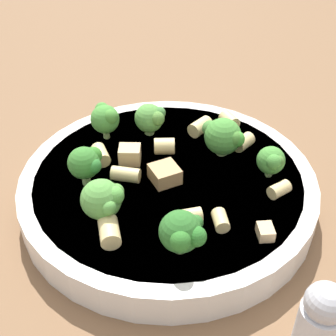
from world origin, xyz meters
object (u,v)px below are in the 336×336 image
Objects in this scene: rigatoni_5 at (126,174)px; rigatoni_7 at (200,127)px; pasta_bowl at (168,186)px; broccoli_floret_0 at (224,136)px; rigatoni_1 at (279,190)px; chicken_chunk_2 at (265,232)px; broccoli_floret_4 at (182,233)px; rigatoni_4 at (244,142)px; chicken_chunk_0 at (165,174)px; broccoli_floret_2 at (105,118)px; pepper_shaker at (318,324)px; broccoli_floret_6 at (86,163)px; rigatoni_3 at (189,217)px; rigatoni_8 at (164,146)px; broccoli_floret_3 at (150,118)px; broccoli_floret_5 at (272,161)px; rigatoni_0 at (221,220)px; rigatoni_9 at (229,120)px; broccoli_floret_1 at (103,199)px; chicken_chunk_1 at (130,155)px.

rigatoni_7 is (0.05, -0.11, 0.00)m from rigatoni_5.
pasta_bowl is 0.08m from broccoli_floret_0.
rigatoni_1 reaches higher than chicken_chunk_2.
broccoli_floret_0 is at bearing -42.23° from broccoli_floret_4.
rigatoni_5 is at bearing 75.69° from pasta_bowl.
chicken_chunk_0 is (-0.02, 0.10, 0.00)m from rigatoni_4.
broccoli_floret_2 is 1.93× the size of rigatoni_1.
pepper_shaker reaches higher than chicken_chunk_0.
rigatoni_1 is 0.26× the size of pepper_shaker.
rigatoni_3 is at bearing -142.82° from broccoli_floret_6.
rigatoni_3 is 1.07× the size of rigatoni_8.
broccoli_floret_3 is 0.97× the size of broccoli_floret_4.
rigatoni_8 is at bearing -63.21° from rigatoni_5.
chicken_chunk_2 is (-0.20, -0.08, -0.02)m from broccoli_floret_2.
pepper_shaker is (-0.22, -0.10, -0.02)m from broccoli_floret_6.
chicken_chunk_2 is at bearing 144.22° from broccoli_floret_5.
rigatoni_0 is (-0.16, -0.00, -0.01)m from broccoli_floret_3.
rigatoni_3 is 1.06× the size of rigatoni_9.
chicken_chunk_2 is (-0.04, 0.04, -0.00)m from rigatoni_1.
rigatoni_9 is (0.04, -0.01, 0.00)m from rigatoni_4.
broccoli_floret_0 is 1.95× the size of rigatoni_3.
rigatoni_5 is 0.35× the size of pepper_shaker.
rigatoni_0 is at bearing 6.25° from pepper_shaker.
broccoli_floret_0 is 1.12× the size of broccoli_floret_4.
rigatoni_7 reaches higher than rigatoni_5.
chicken_chunk_2 is at bearing -158.30° from pasta_bowl.
broccoli_floret_3 is 0.28m from pepper_shaker.
broccoli_floret_1 is 2.41× the size of chicken_chunk_2.
broccoli_floret_0 is 1.15× the size of broccoli_floret_3.
chicken_chunk_2 is (-0.12, 0.05, -0.00)m from rigatoni_4.
broccoli_floret_4 is 0.18m from rigatoni_7.
rigatoni_7 is at bearing -30.75° from rigatoni_3.
rigatoni_0 is at bearing 147.89° from rigatoni_9.
rigatoni_1 is (0.01, -0.07, -0.00)m from rigatoni_0.
chicken_chunk_0 is at bearing 69.78° from broccoli_floret_5.
broccoli_floret_6 is at bearing 0.38° from broccoli_floret_1.
rigatoni_5 is 1.27× the size of chicken_chunk_1.
broccoli_floret_6 is at bearing 75.17° from pasta_bowl.
broccoli_floret_0 reaches higher than broccoli_floret_4.
rigatoni_9 reaches higher than rigatoni_0.
broccoli_floret_5 is 0.11m from rigatoni_8.
pepper_shaker is (-0.24, -0.05, -0.00)m from chicken_chunk_1.
broccoli_floret_3 is (0.08, -0.01, 0.03)m from pasta_bowl.
rigatoni_3 is (-0.15, 0.02, -0.01)m from broccoli_floret_3.
broccoli_floret_3 is at bearing 67.07° from rigatoni_7.
rigatoni_3 is 0.06m from chicken_chunk_0.
broccoli_floret_5 is (0.06, -0.12, -0.00)m from broccoli_floret_4.
rigatoni_5 is 0.15m from chicken_chunk_2.
broccoli_floret_2 reaches higher than rigatoni_9.
broccoli_floret_0 is 0.06m from broccoli_floret_5.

